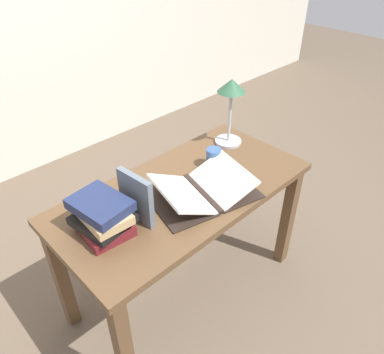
{
  "coord_description": "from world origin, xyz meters",
  "views": [
    {
      "loc": [
        -0.96,
        -1.05,
        1.82
      ],
      "look_at": [
        0.02,
        -0.04,
        0.81
      ],
      "focal_mm": 35.0,
      "sensor_mm": 36.0,
      "label": 1
    }
  ],
  "objects_px": {
    "book_stack_tall": "(102,216)",
    "coffee_mug": "(214,158)",
    "book_standing_upright": "(136,198)",
    "reading_lamp": "(231,98)",
    "open_book": "(203,190)"
  },
  "relations": [
    {
      "from": "open_book",
      "to": "book_standing_upright",
      "type": "bearing_deg",
      "value": -179.85
    },
    {
      "from": "reading_lamp",
      "to": "coffee_mug",
      "type": "xyz_separation_m",
      "value": [
        -0.24,
        -0.11,
        -0.23
      ]
    },
    {
      "from": "reading_lamp",
      "to": "coffee_mug",
      "type": "bearing_deg",
      "value": -155.28
    },
    {
      "from": "book_standing_upright",
      "to": "coffee_mug",
      "type": "xyz_separation_m",
      "value": [
        0.53,
        0.05,
        -0.06
      ]
    },
    {
      "from": "book_standing_upright",
      "to": "reading_lamp",
      "type": "height_order",
      "value": "reading_lamp"
    },
    {
      "from": "book_stack_tall",
      "to": "reading_lamp",
      "type": "relative_size",
      "value": 0.69
    },
    {
      "from": "reading_lamp",
      "to": "coffee_mug",
      "type": "relative_size",
      "value": 3.71
    },
    {
      "from": "coffee_mug",
      "to": "book_stack_tall",
      "type": "bearing_deg",
      "value": -178.88
    },
    {
      "from": "open_book",
      "to": "book_stack_tall",
      "type": "xyz_separation_m",
      "value": [
        -0.47,
        0.11,
        0.05
      ]
    },
    {
      "from": "book_stack_tall",
      "to": "coffee_mug",
      "type": "xyz_separation_m",
      "value": [
        0.68,
        0.01,
        -0.03
      ]
    },
    {
      "from": "reading_lamp",
      "to": "coffee_mug",
      "type": "distance_m",
      "value": 0.34
    },
    {
      "from": "reading_lamp",
      "to": "open_book",
      "type": "bearing_deg",
      "value": -152.23
    },
    {
      "from": "book_stack_tall",
      "to": "coffee_mug",
      "type": "height_order",
      "value": "book_stack_tall"
    },
    {
      "from": "book_stack_tall",
      "to": "book_standing_upright",
      "type": "distance_m",
      "value": 0.16
    },
    {
      "from": "book_standing_upright",
      "to": "reading_lamp",
      "type": "xyz_separation_m",
      "value": [
        0.77,
        0.16,
        0.16
      ]
    }
  ]
}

